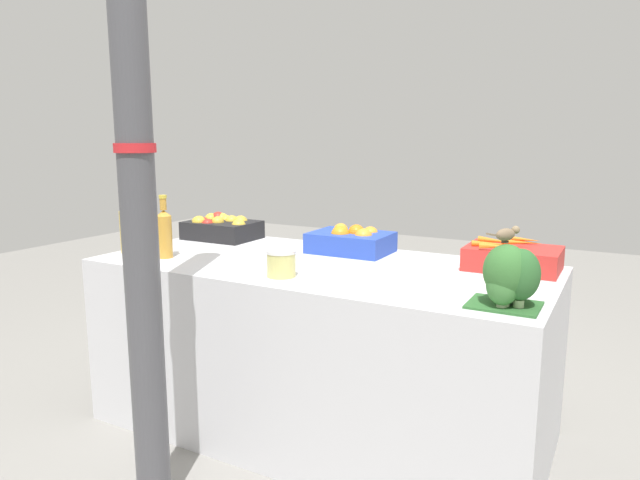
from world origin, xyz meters
TOP-DOWN VIEW (x-y plane):
  - ground_plane at (0.00, 0.00)m, footprint 10.00×10.00m
  - market_table at (0.00, 0.00)m, footprint 1.92×0.88m
  - support_pole at (-0.26, -0.76)m, footprint 0.13×0.13m
  - apple_crate at (-0.75, 0.27)m, footprint 0.36×0.26m
  - orange_crate at (0.02, 0.27)m, footprint 0.36×0.26m
  - carrot_crate at (0.74, 0.27)m, footprint 0.36×0.27m
  - broccoli_pile at (0.83, -0.28)m, footprint 0.22×0.21m
  - juice_bottle_golden at (-0.89, -0.24)m, footprint 0.06×0.06m
  - juice_bottle_cloudy at (-0.77, -0.24)m, footprint 0.07×0.07m
  - juice_bottle_amber at (-0.66, -0.24)m, footprint 0.07×0.07m
  - pickle_jar at (-0.02, -0.28)m, footprint 0.12×0.12m
  - sparrow_bird at (0.81, -0.27)m, footprint 0.09×0.12m

SIDE VIEW (x-z plane):
  - ground_plane at x=0.00m, z-range 0.00..0.00m
  - market_table at x=0.00m, z-range 0.00..0.76m
  - carrot_crate at x=0.74m, z-range 0.74..0.87m
  - pickle_jar at x=-0.02m, z-range 0.76..0.86m
  - orange_crate at x=0.02m, z-range 0.75..0.88m
  - apple_crate at x=-0.75m, z-range 0.75..0.88m
  - broccoli_pile at x=0.83m, z-range 0.75..0.96m
  - juice_bottle_cloudy at x=-0.77m, z-range 0.73..1.00m
  - juice_bottle_amber at x=-0.66m, z-range 0.73..1.01m
  - juice_bottle_golden at x=-0.89m, z-range 0.73..1.01m
  - sparrow_bird at x=0.81m, z-range 0.96..1.02m
  - support_pole at x=-0.26m, z-range 0.00..2.28m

